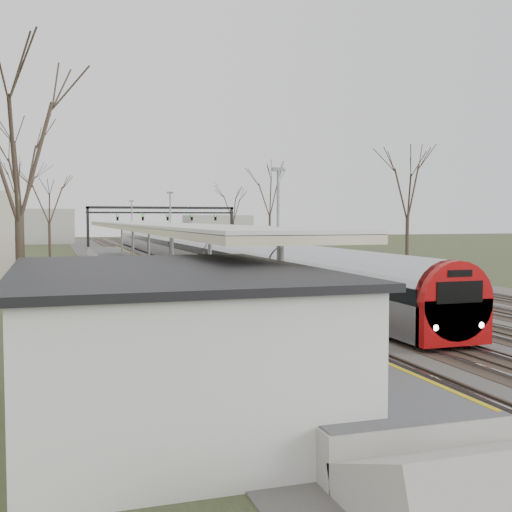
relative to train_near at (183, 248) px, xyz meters
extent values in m
cube|color=#474442|center=(2.50, -1.30, -1.43)|extent=(24.00, 160.00, 0.10)
cube|color=#4C3828|center=(-3.50, -1.30, -1.39)|extent=(2.60, 160.00, 0.06)
cube|color=gray|center=(-4.22, -1.30, -1.32)|extent=(0.07, 160.00, 0.12)
cube|color=gray|center=(-2.78, -1.30, -1.32)|extent=(0.07, 160.00, 0.12)
cube|color=#4C3828|center=(0.00, -1.30, -1.39)|extent=(2.60, 160.00, 0.06)
cube|color=gray|center=(-0.72, -1.30, -1.32)|extent=(0.07, 160.00, 0.12)
cube|color=gray|center=(0.72, -1.30, -1.32)|extent=(0.07, 160.00, 0.12)
cube|color=#4C3828|center=(3.50, -1.30, -1.39)|extent=(2.60, 160.00, 0.06)
cube|color=gray|center=(2.78, -1.30, -1.32)|extent=(0.07, 160.00, 0.12)
cube|color=gray|center=(4.22, -1.30, -1.32)|extent=(0.07, 160.00, 0.12)
cube|color=#4C3828|center=(7.00, -1.30, -1.39)|extent=(2.60, 160.00, 0.06)
cube|color=gray|center=(6.28, -1.30, -1.32)|extent=(0.07, 160.00, 0.12)
cube|color=gray|center=(7.72, -1.30, -1.32)|extent=(0.07, 160.00, 0.12)
cube|color=#4C3828|center=(10.50, -1.30, -1.39)|extent=(2.60, 160.00, 0.06)
cube|color=gray|center=(9.78, -1.30, -1.32)|extent=(0.07, 160.00, 0.12)
cube|color=gray|center=(11.22, -1.30, -1.32)|extent=(0.07, 160.00, 0.12)
cube|color=#9E9B93|center=(-6.55, -18.80, -0.98)|extent=(3.50, 69.00, 1.00)
cylinder|color=slate|center=(-6.55, -46.30, 1.02)|extent=(0.14, 0.14, 3.00)
cylinder|color=slate|center=(-6.55, -38.30, 1.02)|extent=(0.14, 0.14, 3.00)
cylinder|color=slate|center=(-6.55, -30.30, 1.02)|extent=(0.14, 0.14, 3.00)
cylinder|color=slate|center=(-6.55, -22.30, 1.02)|extent=(0.14, 0.14, 3.00)
cylinder|color=slate|center=(-6.55, -14.30, 1.02)|extent=(0.14, 0.14, 3.00)
cylinder|color=slate|center=(-6.55, -6.30, 1.02)|extent=(0.14, 0.14, 3.00)
cube|color=silver|center=(-6.55, -23.30, 2.57)|extent=(4.10, 50.00, 0.12)
cube|color=beige|center=(-6.55, -23.30, 2.40)|extent=(4.10, 50.00, 0.25)
cube|color=silver|center=(-10.00, -48.30, 0.12)|extent=(6.00, 9.00, 3.20)
cube|color=black|center=(-7.50, 28.70, 1.52)|extent=(0.35, 0.35, 6.00)
cube|color=black|center=(13.00, 28.70, 1.52)|extent=(0.35, 0.35, 6.00)
cube|color=black|center=(2.75, 28.70, 4.42)|extent=(21.00, 0.35, 0.35)
cube|color=black|center=(2.75, 28.70, 3.72)|extent=(21.00, 0.25, 0.25)
cube|color=black|center=(-3.50, 28.50, 3.02)|extent=(0.32, 0.22, 0.85)
sphere|color=#0CFF19|center=(-3.50, 28.36, 3.27)|extent=(0.16, 0.16, 0.16)
cube|color=black|center=(0.00, 28.50, 3.02)|extent=(0.32, 0.22, 0.85)
sphere|color=#0CFF19|center=(0.00, 28.36, 3.27)|extent=(0.16, 0.16, 0.16)
cube|color=black|center=(3.50, 28.50, 3.02)|extent=(0.32, 0.22, 0.85)
sphere|color=#0CFF19|center=(3.50, 28.36, 3.27)|extent=(0.16, 0.16, 0.16)
cube|color=black|center=(7.00, 28.50, 3.02)|extent=(0.32, 0.22, 0.85)
sphere|color=#0CFF19|center=(7.00, 28.36, 3.27)|extent=(0.16, 0.16, 0.16)
cube|color=black|center=(10.50, 28.50, 3.02)|extent=(0.32, 0.22, 0.85)
sphere|color=#0CFF19|center=(10.50, 28.36, 3.27)|extent=(0.16, 0.16, 0.16)
cylinder|color=#2D231C|center=(-13.50, -36.30, 0.77)|extent=(0.30, 0.30, 4.50)
cylinder|color=#2D231C|center=(-14.50, -8.30, 1.00)|extent=(0.30, 0.30, 4.95)
cylinder|color=#2D231C|center=(16.50, -14.30, 0.77)|extent=(0.30, 0.30, 4.50)
cube|color=#9799A0|center=(0.00, 0.24, -0.38)|extent=(2.55, 90.00, 1.60)
cylinder|color=#9799A0|center=(0.00, 0.24, 0.27)|extent=(2.60, 89.70, 2.60)
cube|color=black|center=(0.00, 0.24, 0.37)|extent=(2.62, 89.40, 0.55)
cube|color=#A0090A|center=(0.00, -44.66, -0.43)|extent=(2.55, 0.50, 1.50)
cylinder|color=#A0090A|center=(0.00, -44.61, 0.27)|extent=(2.60, 0.60, 2.60)
cube|color=black|center=(0.00, -44.88, 0.57)|extent=(1.70, 0.12, 0.70)
sphere|color=white|center=(-0.85, -44.86, -0.53)|extent=(0.22, 0.22, 0.22)
sphere|color=white|center=(0.85, -44.86, -0.53)|extent=(0.22, 0.22, 0.22)
cube|color=black|center=(0.00, 0.24, -1.30)|extent=(1.80, 89.00, 0.35)
cube|color=#9799A0|center=(7.00, 42.67, -0.38)|extent=(2.55, 75.00, 1.60)
cylinder|color=#9799A0|center=(7.00, 42.67, 0.27)|extent=(2.60, 74.70, 2.60)
cube|color=black|center=(7.00, 42.67, 0.37)|extent=(2.62, 74.40, 0.55)
cube|color=#A0090A|center=(7.00, 5.27, -0.43)|extent=(2.55, 0.50, 1.50)
cylinder|color=#A0090A|center=(7.00, 5.32, 0.27)|extent=(2.60, 0.60, 2.60)
cube|color=black|center=(7.00, 5.05, 0.57)|extent=(1.70, 0.12, 0.70)
sphere|color=white|center=(6.15, 5.07, -0.53)|extent=(0.22, 0.22, 0.22)
sphere|color=white|center=(7.85, 5.07, -0.53)|extent=(0.22, 0.22, 0.22)
cube|color=black|center=(7.00, 42.67, -1.30)|extent=(1.80, 74.00, 0.35)
imported|color=#293C4F|center=(-6.68, -38.61, 0.34)|extent=(0.58, 0.70, 1.64)
camera|label=1|loc=(-12.35, -62.23, 2.91)|focal=45.00mm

